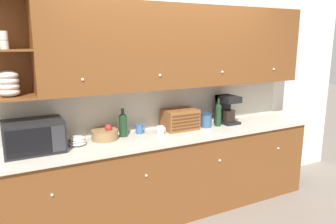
{
  "coord_description": "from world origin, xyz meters",
  "views": [
    {
      "loc": [
        -1.66,
        -3.36,
        1.96
      ],
      "look_at": [
        0.0,
        -0.21,
        1.18
      ],
      "focal_mm": 35.0,
      "sensor_mm": 36.0,
      "label": 1
    }
  ],
  "objects": [
    {
      "name": "mug",
      "position": [
        -0.31,
        -0.13,
        1.01
      ],
      "size": [
        0.1,
        0.08,
        0.1
      ],
      "color": "#38669E",
      "rests_on": "counter_unit"
    },
    {
      "name": "bowl_stack_on_counter",
      "position": [
        -1.02,
        -0.23,
        1.0
      ],
      "size": [
        0.18,
        0.18,
        0.09
      ],
      "color": "silver",
      "rests_on": "counter_unit"
    },
    {
      "name": "counter_unit",
      "position": [
        0.0,
        -0.29,
        0.48
      ],
      "size": [
        3.58,
        0.62,
        0.96
      ],
      "color": "brown",
      "rests_on": "ground_plane"
    },
    {
      "name": "fruit_basket",
      "position": [
        -0.72,
        -0.17,
        1.01
      ],
      "size": [
        0.27,
        0.27,
        0.16
      ],
      "color": "#937047",
      "rests_on": "counter_unit"
    },
    {
      "name": "coffee_maker",
      "position": [
        0.84,
        -0.18,
        1.13
      ],
      "size": [
        0.21,
        0.27,
        0.34
      ],
      "color": "black",
      "rests_on": "counter_unit"
    },
    {
      "name": "upper_cabinets",
      "position": [
        0.17,
        -0.19,
        1.9
      ],
      "size": [
        3.56,
        0.39,
        0.88
      ],
      "color": "brown",
      "rests_on": "backsplash_panel"
    },
    {
      "name": "microwave",
      "position": [
        -1.41,
        -0.24,
        1.1
      ],
      "size": [
        0.52,
        0.37,
        0.3
      ],
      "color": "black",
      "rests_on": "counter_unit"
    },
    {
      "name": "ground_plane",
      "position": [
        0.0,
        0.0,
        0.0
      ],
      "size": [
        24.0,
        24.0,
        0.0
      ],
      "primitive_type": "plane",
      "color": "slate"
    },
    {
      "name": "wine_bottle",
      "position": [
        -0.51,
        -0.15,
        1.09
      ],
      "size": [
        0.09,
        0.09,
        0.31
      ],
      "color": "#19381E",
      "rests_on": "counter_unit"
    },
    {
      "name": "wall_back",
      "position": [
        0.0,
        0.03,
        1.3
      ],
      "size": [
        5.96,
        0.06,
        2.6
      ],
      "color": "white",
      "rests_on": "ground_plane"
    },
    {
      "name": "mug_blue_second",
      "position": [
        -0.12,
        -0.27,
        1.0
      ],
      "size": [
        0.09,
        0.08,
        0.09
      ],
      "color": "silver",
      "rests_on": "counter_unit"
    },
    {
      "name": "second_wine_bottle",
      "position": [
        0.65,
        -0.26,
        1.1
      ],
      "size": [
        0.07,
        0.07,
        0.33
      ],
      "color": "#19381E",
      "rests_on": "counter_unit"
    },
    {
      "name": "storage_canister",
      "position": [
        0.49,
        -0.24,
        1.04
      ],
      "size": [
        0.14,
        0.14,
        0.16
      ],
      "color": "#33567A",
      "rests_on": "counter_unit"
    },
    {
      "name": "backsplash_panel",
      "position": [
        0.0,
        -0.01,
        1.21
      ],
      "size": [
        3.56,
        0.01,
        0.5
      ],
      "color": "beige",
      "rests_on": "counter_unit"
    },
    {
      "name": "bread_box",
      "position": [
        0.17,
        -0.19,
        1.07
      ],
      "size": [
        0.38,
        0.28,
        0.24
      ],
      "color": "brown",
      "rests_on": "counter_unit"
    }
  ]
}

